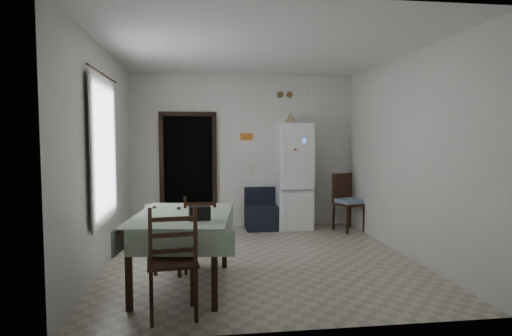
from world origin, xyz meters
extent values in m
plane|color=#B1A590|center=(0.00, 0.00, 0.00)|extent=(4.50, 4.50, 0.00)
cube|color=black|center=(-1.05, 2.46, 1.05)|extent=(0.90, 0.45, 2.10)
cube|color=black|center=(-1.54, 2.22, 1.05)|extent=(0.08, 0.10, 2.18)
cube|color=black|center=(-0.56, 2.22, 1.05)|extent=(0.08, 0.10, 2.18)
cube|color=black|center=(-1.05, 2.22, 2.14)|extent=(1.06, 0.10, 0.08)
cube|color=silver|center=(-2.15, -0.20, 1.55)|extent=(0.10, 1.20, 1.60)
cube|color=silver|center=(-2.04, -0.20, 1.55)|extent=(0.02, 1.45, 1.85)
cylinder|color=black|center=(-2.03, -0.20, 2.50)|extent=(0.02, 1.60, 0.02)
cube|color=white|center=(0.05, 2.24, 1.62)|extent=(0.28, 0.02, 0.40)
cube|color=orange|center=(0.05, 2.23, 1.72)|extent=(0.24, 0.01, 0.14)
cube|color=beige|center=(0.15, 2.24, 1.10)|extent=(0.08, 0.02, 0.12)
cylinder|color=brown|center=(0.70, 2.23, 2.52)|extent=(0.12, 0.03, 0.12)
cylinder|color=brown|center=(0.88, 2.23, 2.52)|extent=(0.12, 0.03, 0.12)
cube|color=white|center=(1.35, 2.21, 2.55)|extent=(0.25, 0.07, 0.09)
cone|color=tan|center=(0.84, 1.96, 2.07)|extent=(0.26, 0.26, 0.20)
cube|color=black|center=(-0.85, -1.35, 0.91)|extent=(0.24, 0.16, 0.14)
camera|label=1|loc=(-0.84, -5.85, 1.72)|focal=30.00mm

